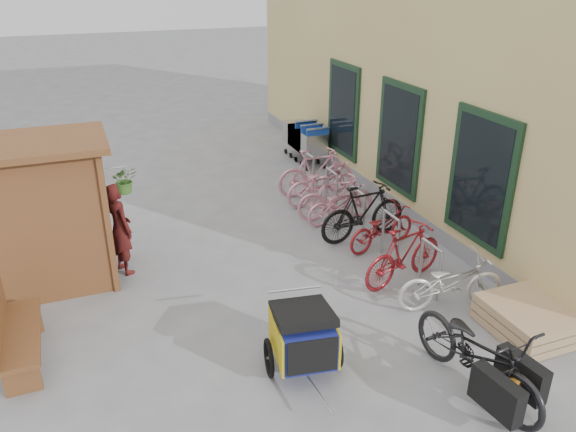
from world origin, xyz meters
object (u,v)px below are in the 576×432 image
object	(u,v)px
bike_3	(363,212)
bike_4	(340,203)
bike_2	(382,228)
kiosk	(35,196)
bike_5	(336,197)
cargo_bike	(479,355)
child_trailer	(303,334)
person_kiosk	(120,229)
bike_7	(316,172)
bike_0	(451,282)
bike_1	(404,254)
bike_6	(322,183)
shopping_carts	(305,137)
bench	(12,330)
pallet_stack	(528,319)

from	to	relation	value
bike_3	bike_4	world-z (taller)	bike_3
bike_3	bike_4	distance (m)	0.86
bike_2	kiosk	bearing A→B (deg)	67.76
bike_5	cargo_bike	bearing A→B (deg)	-179.43
kiosk	child_trailer	distance (m)	4.70
person_kiosk	bike_7	xyz separation A→B (m)	(4.42, 2.00, -0.26)
bike_0	bike_2	distance (m)	2.11
person_kiosk	bike_2	bearing A→B (deg)	-121.99
bike_1	bike_2	size ratio (longest dim) A/B	1.11
cargo_bike	bike_1	xyz separation A→B (m)	(0.56, 2.56, -0.03)
child_trailer	bike_4	world-z (taller)	child_trailer
bike_0	bike_6	size ratio (longest dim) A/B	0.94
kiosk	bike_4	world-z (taller)	kiosk
cargo_bike	bike_3	bearing A→B (deg)	73.79
shopping_carts	bike_7	world-z (taller)	shopping_carts
shopping_carts	bike_6	size ratio (longest dim) A/B	0.97
shopping_carts	bike_4	bearing A→B (deg)	-102.22
cargo_bike	bike_7	xyz separation A→B (m)	(0.77, 6.57, 0.01)
shopping_carts	bike_1	world-z (taller)	shopping_carts
child_trailer	person_kiosk	distance (m)	3.91
kiosk	bike_4	distance (m)	5.59
child_trailer	bike_0	bearing A→B (deg)	19.83
bike_4	bench	bearing A→B (deg)	104.30
bike_1	bike_2	bearing A→B (deg)	-27.89
bench	bike_2	bearing A→B (deg)	10.06
bike_3	bike_6	bearing A→B (deg)	-5.90
child_trailer	bike_0	size ratio (longest dim) A/B	0.99
cargo_bike	bike_4	distance (m)	5.09
bike_6	bike_2	bearing A→B (deg)	174.77
kiosk	bike_6	world-z (taller)	kiosk
child_trailer	bike_3	bearing A→B (deg)	59.54
bench	bike_6	xyz separation A→B (m)	(5.94, 3.50, -0.05)
kiosk	bike_1	distance (m)	5.84
bike_7	bike_5	bearing A→B (deg)	174.43
bike_4	bike_3	bearing A→B (deg)	176.22
bike_0	bike_4	size ratio (longest dim) A/B	1.09
cargo_bike	child_trailer	bearing A→B (deg)	140.90
bench	bike_6	distance (m)	6.89
bike_4	bike_0	bearing A→B (deg)	174.49
cargo_bike	bike_1	bearing A→B (deg)	70.96
child_trailer	bike_1	world-z (taller)	bike_1
person_kiosk	bike_4	size ratio (longest dim) A/B	1.05
bench	child_trailer	xyz separation A→B (m)	(3.43, -1.45, 0.01)
shopping_carts	bike_5	size ratio (longest dim) A/B	1.07
bike_1	bike_3	bearing A→B (deg)	-19.29
bike_2	child_trailer	bearing A→B (deg)	120.72
person_kiosk	pallet_stack	bearing A→B (deg)	-148.84
bench	bike_3	distance (m)	6.15
bike_4	child_trailer	bearing A→B (deg)	139.60
cargo_bike	bike_2	xyz separation A→B (m)	(0.85, 3.76, -0.13)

